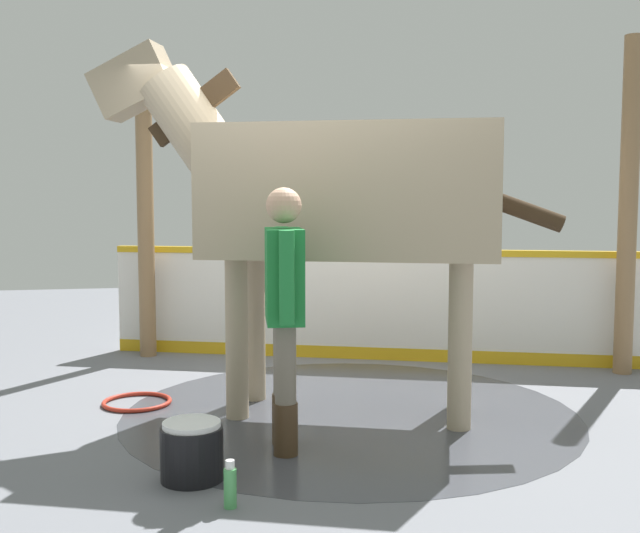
# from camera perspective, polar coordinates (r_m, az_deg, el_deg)

# --- Properties ---
(ground_plane) EXTENTS (16.00, 16.00, 0.02)m
(ground_plane) POSITION_cam_1_polar(r_m,az_deg,el_deg) (5.71, -0.94, -10.72)
(ground_plane) COLOR slate
(wet_patch) EXTENTS (3.28, 3.28, 0.00)m
(wet_patch) POSITION_cam_1_polar(r_m,az_deg,el_deg) (5.61, 2.27, -10.89)
(wet_patch) COLOR #42444C
(wet_patch) RESTS_ON ground
(barrier_wall) EXTENTS (1.88, 4.92, 1.07)m
(barrier_wall) POSITION_cam_1_polar(r_m,az_deg,el_deg) (7.32, 4.18, -3.16)
(barrier_wall) COLOR white
(barrier_wall) RESTS_ON ground
(roof_post_near) EXTENTS (0.16, 0.16, 2.94)m
(roof_post_near) POSITION_cam_1_polar(r_m,az_deg,el_deg) (7.58, -12.97, 4.43)
(roof_post_near) COLOR olive
(roof_post_near) RESTS_ON ground
(roof_post_far) EXTENTS (0.16, 0.16, 2.94)m
(roof_post_far) POSITION_cam_1_polar(r_m,az_deg,el_deg) (7.16, 22.11, 4.14)
(roof_post_far) COLOR olive
(roof_post_far) RESTS_ON ground
(horse) EXTENTS (1.58, 3.25, 2.67)m
(horse) POSITION_cam_1_polar(r_m,az_deg,el_deg) (5.40, 1.07, 5.57)
(horse) COLOR tan
(horse) RESTS_ON ground
(handler) EXTENTS (0.66, 0.26, 1.62)m
(handler) POSITION_cam_1_polar(r_m,az_deg,el_deg) (4.63, -2.70, -2.63)
(handler) COLOR #47331E
(handler) RESTS_ON ground
(wash_bucket) EXTENTS (0.35, 0.35, 0.33)m
(wash_bucket) POSITION_cam_1_polar(r_m,az_deg,el_deg) (4.37, -9.59, -13.50)
(wash_bucket) COLOR black
(wash_bucket) RESTS_ON ground
(bottle_shampoo) EXTENTS (0.06, 0.06, 0.20)m
(bottle_shampoo) POSITION_cam_1_polar(r_m,az_deg,el_deg) (4.78, -11.48, -12.73)
(bottle_shampoo) COLOR white
(bottle_shampoo) RESTS_ON ground
(bottle_spray) EXTENTS (0.07, 0.07, 0.24)m
(bottle_spray) POSITION_cam_1_polar(r_m,az_deg,el_deg) (3.99, -6.76, -16.03)
(bottle_spray) COLOR #4CA559
(bottle_spray) RESTS_ON ground
(hose_coil) EXTENTS (0.52, 0.52, 0.03)m
(hose_coil) POSITION_cam_1_polar(r_m,az_deg,el_deg) (5.98, -13.57, -9.84)
(hose_coil) COLOR #B72D1E
(hose_coil) RESTS_ON ground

